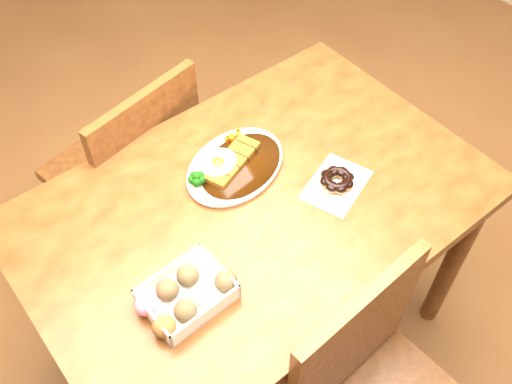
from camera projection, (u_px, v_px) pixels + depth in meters
ground at (256, 331)px, 2.05m from camera, size 6.00×6.00×0.00m
table at (256, 224)px, 1.55m from camera, size 1.20×0.80×0.75m
chair_far at (133, 169)px, 1.91m from camera, size 0.49×0.49×0.87m
katsu_curry_plate at (233, 165)px, 1.54m from camera, size 0.36×0.30×0.06m
donut_box at (186, 295)px, 1.27m from camera, size 0.22×0.16×0.05m
pon_de_ring at (337, 180)px, 1.50m from camera, size 0.22×0.19×0.04m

